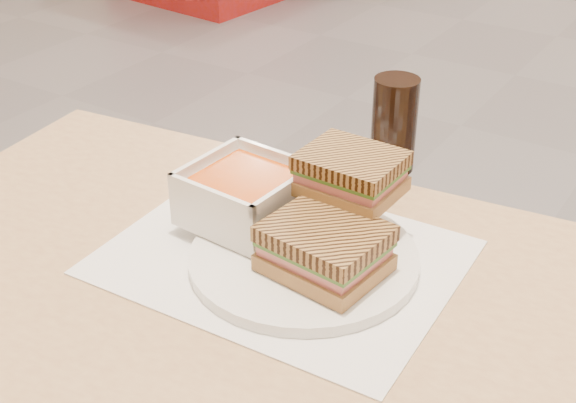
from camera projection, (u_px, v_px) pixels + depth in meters
The scene contains 6 objects.
tray_liner at pixel (282, 257), 0.90m from camera, with size 0.40×0.32×0.00m.
plate at pixel (304, 259), 0.88m from camera, with size 0.26×0.26×0.01m.
soup_bowl at pixel (245, 197), 0.92m from camera, with size 0.13×0.13×0.07m.
panini_lower at pixel (325, 248), 0.83m from camera, with size 0.13×0.12×0.06m.
panini_upper at pixel (351, 173), 0.88m from camera, with size 0.11×0.09×0.05m.
cola_glass at pixel (394, 124), 1.05m from camera, with size 0.06×0.06×0.13m.
Camera 1 is at (0.42, -2.63, 1.26)m, focal length 48.47 mm.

